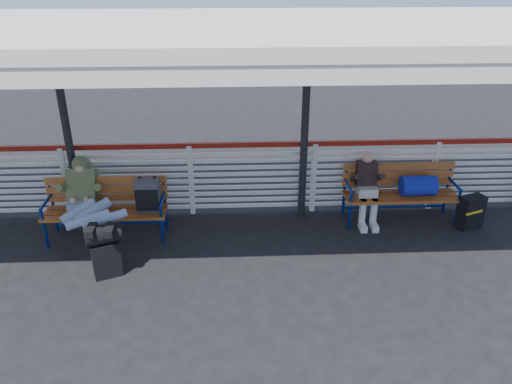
{
  "coord_description": "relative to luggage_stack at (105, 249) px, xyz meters",
  "views": [
    {
      "loc": [
        0.71,
        -5.52,
        3.93
      ],
      "look_at": [
        1.01,
        1.0,
        0.8
      ],
      "focal_mm": 35.0,
      "sensor_mm": 36.0,
      "label": 1
    }
  ],
  "objects": [
    {
      "name": "bench_left",
      "position": [
        0.03,
        1.03,
        0.19
      ],
      "size": [
        1.8,
        0.56,
        0.96
      ],
      "color": "#AB5C21",
      "rests_on": "ground"
    },
    {
      "name": "fence",
      "position": [
        1.02,
        1.73,
        0.25
      ],
      "size": [
        12.08,
        0.08,
        1.24
      ],
      "color": "silver",
      "rests_on": "ground"
    },
    {
      "name": "ground",
      "position": [
        1.02,
        -0.17,
        -0.41
      ],
      "size": [
        60.0,
        60.0,
        0.0
      ],
      "primitive_type": "plane",
      "color": "black",
      "rests_on": "ground"
    },
    {
      "name": "bench_right",
      "position": [
        4.48,
        1.35,
        0.17
      ],
      "size": [
        1.8,
        0.56,
        0.92
      ],
      "color": "#AB5C21",
      "rests_on": "ground"
    },
    {
      "name": "traveler_man",
      "position": [
        -0.35,
        0.69,
        0.27
      ],
      "size": [
        0.94,
        1.64,
        0.77
      ],
      "color": "#8399B1",
      "rests_on": "ground"
    },
    {
      "name": "companion_person",
      "position": [
        3.82,
        1.34,
        0.18
      ],
      "size": [
        0.32,
        0.66,
        1.15
      ],
      "color": "#BDB6AB",
      "rests_on": "ground"
    },
    {
      "name": "suitcase_side",
      "position": [
        5.42,
        1.04,
        -0.14
      ],
      "size": [
        0.44,
        0.36,
        0.54
      ],
      "rotation": [
        0.0,
        0.0,
        0.37
      ],
      "color": "black",
      "rests_on": "ground"
    },
    {
      "name": "canopy",
      "position": [
        1.02,
        0.7,
        2.63
      ],
      "size": [
        12.6,
        3.6,
        3.16
      ],
      "color": "silver",
      "rests_on": "ground"
    },
    {
      "name": "luggage_stack",
      "position": [
        0.0,
        0.0,
        0.0
      ],
      "size": [
        0.52,
        0.41,
        0.76
      ],
      "rotation": [
        0.0,
        0.0,
        0.38
      ],
      "color": "black",
      "rests_on": "ground"
    }
  ]
}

